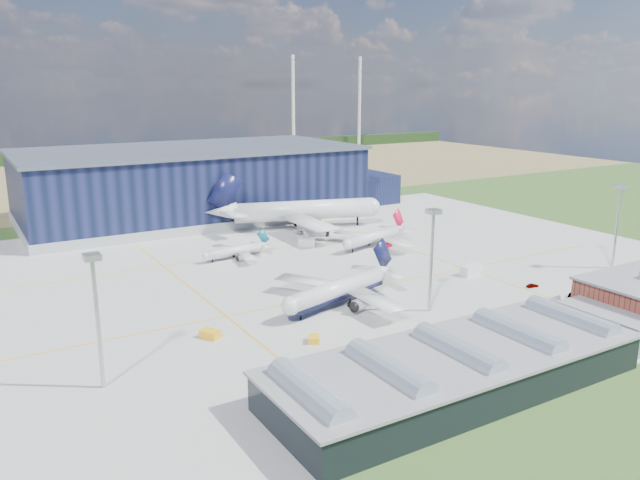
{
  "coord_description": "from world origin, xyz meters",
  "views": [
    {
      "loc": [
        -77.63,
        -129.2,
        48.78
      ],
      "look_at": [
        10.04,
        17.24,
        6.09
      ],
      "focal_mm": 35.0,
      "sensor_mm": 36.0,
      "label": 1
    }
  ],
  "objects": [
    {
      "name": "ground",
      "position": [
        0.0,
        0.0,
        0.0
      ],
      "size": [
        600.0,
        600.0,
        0.0
      ],
      "primitive_type": "plane",
      "color": "#2B5720",
      "rests_on": "ground"
    },
    {
      "name": "apron",
      "position": [
        0.0,
        10.0,
        0.03
      ],
      "size": [
        220.0,
        160.0,
        0.08
      ],
      "color": "#ABABA6",
      "rests_on": "ground"
    },
    {
      "name": "farmland",
      "position": [
        0.0,
        220.0,
        0.0
      ],
      "size": [
        600.0,
        220.0,
        0.01
      ],
      "primitive_type": "cube",
      "color": "#937E4F",
      "rests_on": "ground"
    },
    {
      "name": "treeline",
      "position": [
        0.0,
        300.0,
        4.0
      ],
      "size": [
        600.0,
        8.0,
        8.0
      ],
      "primitive_type": "cube",
      "color": "black",
      "rests_on": "ground"
    },
    {
      "name": "hangar",
      "position": [
        2.81,
        94.8,
        11.62
      ],
      "size": [
        145.0,
        62.0,
        26.1
      ],
      "color": "black",
      "rests_on": "ground"
    },
    {
      "name": "glass_concourse",
      "position": [
        -6.45,
        -60.0,
        3.69
      ],
      "size": [
        78.0,
        23.0,
        8.6
      ],
      "color": "black",
      "rests_on": "ground"
    },
    {
      "name": "light_mast_west",
      "position": [
        -60.0,
        -30.0,
        15.43
      ],
      "size": [
        2.6,
        2.6,
        23.0
      ],
      "color": "#ADB0B4",
      "rests_on": "ground"
    },
    {
      "name": "light_mast_center",
      "position": [
        10.0,
        -30.0,
        15.43
      ],
      "size": [
        2.6,
        2.6,
        23.0
      ],
      "color": "#ADB0B4",
      "rests_on": "ground"
    },
    {
      "name": "light_mast_east",
      "position": [
        75.0,
        -30.0,
        15.43
      ],
      "size": [
        2.6,
        2.6,
        23.0
      ],
      "color": "#ADB0B4",
      "rests_on": "ground"
    },
    {
      "name": "airliner_navy",
      "position": [
        -5.71,
        -16.72,
        6.19
      ],
      "size": [
        46.95,
        46.39,
        12.38
      ],
      "primitive_type": null,
      "rotation": [
        0.0,
        0.0,
        3.43
      ],
      "color": "silver",
      "rests_on": "ground"
    },
    {
      "name": "airliner_red",
      "position": [
        31.74,
        22.0,
        4.94
      ],
      "size": [
        37.38,
        36.93,
        9.87
      ],
      "primitive_type": null,
      "rotation": [
        0.0,
        0.0,
        3.43
      ],
      "color": "silver",
      "rests_on": "ground"
    },
    {
      "name": "airliner_widebody",
      "position": [
        26.34,
        55.0,
        10.06
      ],
      "size": [
        76.4,
        75.5,
        20.11
      ],
      "primitive_type": null,
      "rotation": [
        0.0,
        0.0,
        -0.29
      ],
      "color": "silver",
      "rests_on": "ground"
    },
    {
      "name": "airliner_regional",
      "position": [
        -10.11,
        31.61,
        3.66
      ],
      "size": [
        24.6,
        24.17,
        7.32
      ],
      "primitive_type": null,
      "rotation": [
        0.0,
        0.0,
        3.24
      ],
      "color": "silver",
      "rests_on": "ground"
    },
    {
      "name": "gse_tug_a",
      "position": [
        -37.2,
        -19.44,
        0.81
      ],
      "size": [
        3.96,
        4.57,
        1.63
      ],
      "primitive_type": "cube",
      "rotation": [
        0.0,
        0.0,
        0.5
      ],
      "color": "#F9AE15",
      "rests_on": "ground"
    },
    {
      "name": "gse_tug_b",
      "position": [
        -20.69,
        -31.76,
        0.67
      ],
      "size": [
        3.32,
        3.69,
        1.33
      ],
      "primitive_type": "cube",
      "rotation": [
        0.0,
        0.0,
        -0.53
      ],
      "color": "#F9AE15",
      "rests_on": "ground"
    },
    {
      "name": "gse_cart_a",
      "position": [
        43.12,
        -10.83,
        0.68
      ],
      "size": [
        2.51,
        3.39,
        1.36
      ],
      "primitive_type": "cube",
      "rotation": [
        0.0,
        0.0,
        0.14
      ],
      "color": "silver",
      "rests_on": "ground"
    },
    {
      "name": "gse_van_b",
      "position": [
        14.82,
        33.31,
        1.19
      ],
      "size": [
        5.65,
        4.71,
        2.37
      ],
      "primitive_type": "cube",
      "rotation": [
        0.0,
        0.0,
        1.03
      ],
      "color": "silver",
      "rests_on": "ground"
    },
    {
      "name": "gse_van_c",
      "position": [
        36.85,
        -14.86,
        1.32
      ],
      "size": [
        5.84,
        3.42,
        2.65
      ],
      "primitive_type": "cube",
      "rotation": [
        0.0,
        0.0,
        1.72
      ],
      "color": "silver",
      "rests_on": "ground"
    },
    {
      "name": "airstair",
      "position": [
        30.78,
        -45.59,
        1.47
      ],
      "size": [
        3.34,
        4.96,
        2.95
      ],
      "primitive_type": "cube",
      "rotation": [
        0.0,
        0.0,
        0.36
      ],
      "color": "silver",
      "rests_on": "ground"
    },
    {
      "name": "car_a",
      "position": [
        42.75,
        -30.43,
        0.54
      ],
      "size": [
        3.34,
        1.72,
        1.09
      ],
      "primitive_type": "imported",
      "rotation": [
        0.0,
        0.0,
        1.43
      ],
      "color": "#99999E",
      "rests_on": "ground"
    },
    {
      "name": "car_b",
      "position": [
        45.11,
        -40.15,
        0.52
      ],
      "size": [
        3.37,
        2.21,
        1.05
      ],
      "primitive_type": "imported",
      "rotation": [
        0.0,
        0.0,
        1.95
      ],
      "color": "#99999E",
      "rests_on": "ground"
    }
  ]
}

